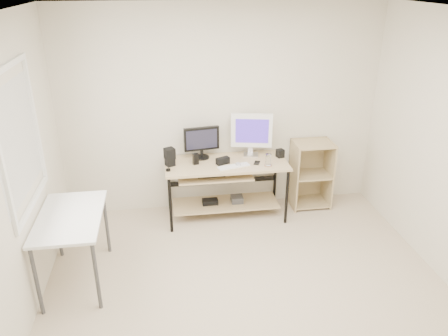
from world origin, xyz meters
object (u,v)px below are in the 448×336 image
object	(u,v)px
white_imac	(252,132)
audio_controller	(196,159)
shelf_unit	(310,173)
desk	(224,178)
black_monitor	(202,141)
side_table	(71,223)

from	to	relation	value
white_imac	audio_controller	distance (m)	0.79
white_imac	audio_controller	world-z (taller)	white_imac
shelf_unit	audio_controller	bearing A→B (deg)	-173.64
shelf_unit	white_imac	distance (m)	1.01
desk	audio_controller	distance (m)	0.45
desk	shelf_unit	distance (m)	1.19
black_monitor	audio_controller	xyz separation A→B (m)	(-0.09, -0.19, -0.16)
white_imac	audio_controller	bearing A→B (deg)	-154.03
shelf_unit	audio_controller	xyz separation A→B (m)	(-1.52, -0.17, 0.37)
shelf_unit	white_imac	bearing A→B (deg)	178.96
desk	black_monitor	xyz separation A→B (m)	(-0.25, 0.18, 0.44)
desk	audio_controller	size ratio (longest dim) A/B	10.98
shelf_unit	black_monitor	world-z (taller)	black_monitor
side_table	white_imac	xyz separation A→B (m)	(2.03, 1.24, 0.40)
black_monitor	audio_controller	world-z (taller)	black_monitor
desk	audio_controller	bearing A→B (deg)	-178.47
side_table	white_imac	distance (m)	2.41
desk	white_imac	distance (m)	0.67
shelf_unit	black_monitor	xyz separation A→B (m)	(-1.43, 0.02, 0.53)
black_monitor	white_imac	size ratio (longest dim) A/B	0.81
side_table	audio_controller	distance (m)	1.68
side_table	black_monitor	distance (m)	1.89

